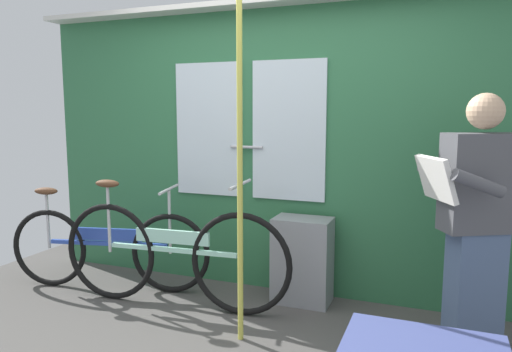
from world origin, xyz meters
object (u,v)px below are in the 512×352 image
bicycle_near_door (172,255)px  bicycle_leaning_behind (108,247)px  passenger_reading_newspaper (477,221)px  trash_bin_by_wall (302,260)px  handrail_pole (240,166)px

bicycle_near_door → bicycle_leaning_behind: bearing=165.3°
passenger_reading_newspaper → trash_bin_by_wall: (-1.17, 0.41, -0.50)m
trash_bin_by_wall → passenger_reading_newspaper: bearing=-19.5°
bicycle_near_door → passenger_reading_newspaper: passenger_reading_newspaper is taller
bicycle_leaning_behind → trash_bin_by_wall: bicycle_leaning_behind is taller
bicycle_near_door → handrail_pole: (0.69, -0.30, 0.73)m
trash_bin_by_wall → handrail_pole: 1.11m
bicycle_near_door → trash_bin_by_wall: size_ratio=2.77×
bicycle_near_door → bicycle_leaning_behind: bicycle_near_door is taller
passenger_reading_newspaper → trash_bin_by_wall: 1.34m
passenger_reading_newspaper → handrail_pole: (-1.37, -0.33, 0.30)m
bicycle_near_door → trash_bin_by_wall: 0.99m
trash_bin_by_wall → handrail_pole: (-0.20, -0.74, 0.80)m
bicycle_leaning_behind → trash_bin_by_wall: 1.60m
bicycle_near_door → passenger_reading_newspaper: bearing=-4.1°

